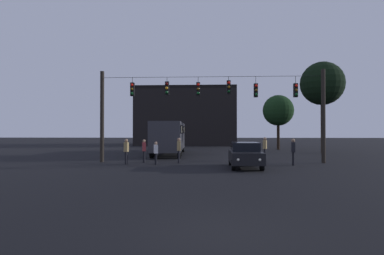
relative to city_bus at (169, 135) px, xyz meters
name	(u,v)px	position (x,y,z in m)	size (l,w,h in m)	color
ground_plane	(210,154)	(3.85, 0.90, -1.87)	(168.00, 168.00, 0.00)	black
overhead_signal_span	(211,106)	(3.89, -7.68, 2.11)	(15.78, 0.44, 6.48)	black
city_bus	(169,135)	(0.00, 0.00, 0.00)	(2.97, 11.10, 3.00)	#2D2D33
car_near_right	(245,154)	(5.89, -10.81, -1.07)	(1.84, 4.36, 1.52)	black
pedestrian_crossing_left	(265,147)	(7.92, -5.75, -0.87)	(0.35, 0.42, 1.75)	black
pedestrian_crossing_center	(126,150)	(-1.74, -9.24, -0.91)	(0.27, 0.38, 1.69)	black
pedestrian_crossing_right	(144,150)	(-0.83, -7.90, -0.95)	(0.33, 0.41, 1.62)	black
pedestrian_near_bus	(179,149)	(1.66, -8.26, -0.88)	(0.26, 0.37, 1.74)	black
pedestrian_trailing	(156,152)	(0.26, -9.42, -1.02)	(0.33, 0.41, 1.52)	black
pedestrian_far_side	(293,150)	(9.13, -9.32, -0.89)	(0.31, 0.40, 1.71)	black
corner_building	(187,117)	(0.06, 24.00, 2.70)	(15.53, 12.15, 9.13)	black
tree_left_silhouette	(278,111)	(12.05, 9.32, 2.84)	(3.70, 3.70, 6.58)	black
tree_behind_building	(322,84)	(15.09, 2.84, 5.11)	(4.35, 4.35, 9.18)	#2D2116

